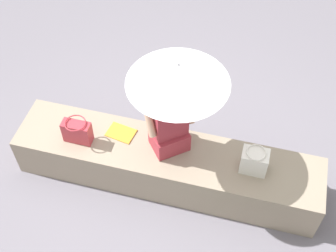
{
  "coord_description": "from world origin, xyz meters",
  "views": [
    {
      "loc": [
        0.7,
        -2.6,
        4.13
      ],
      "look_at": [
        0.0,
        0.04,
        0.84
      ],
      "focal_mm": 48.59,
      "sensor_mm": 36.0,
      "label": 1
    }
  ],
  "objects_px": {
    "person_seated": "(169,121)",
    "magazine": "(121,133)",
    "tote_bag_canvas": "(254,161)",
    "handbag_black": "(77,131)",
    "parasol": "(178,74)"
  },
  "relations": [
    {
      "from": "person_seated",
      "to": "tote_bag_canvas",
      "type": "xyz_separation_m",
      "value": [
        0.85,
        -0.07,
        -0.26
      ]
    },
    {
      "from": "person_seated",
      "to": "handbag_black",
      "type": "xyz_separation_m",
      "value": [
        -0.91,
        -0.16,
        -0.26
      ]
    },
    {
      "from": "person_seated",
      "to": "tote_bag_canvas",
      "type": "height_order",
      "value": "person_seated"
    },
    {
      "from": "parasol",
      "to": "tote_bag_canvas",
      "type": "distance_m",
      "value": 1.19
    },
    {
      "from": "person_seated",
      "to": "magazine",
      "type": "bearing_deg",
      "value": 176.89
    },
    {
      "from": "parasol",
      "to": "magazine",
      "type": "bearing_deg",
      "value": 175.17
    },
    {
      "from": "magazine",
      "to": "parasol",
      "type": "bearing_deg",
      "value": 4.36
    },
    {
      "from": "person_seated",
      "to": "magazine",
      "type": "height_order",
      "value": "person_seated"
    },
    {
      "from": "tote_bag_canvas",
      "to": "magazine",
      "type": "height_order",
      "value": "tote_bag_canvas"
    },
    {
      "from": "parasol",
      "to": "tote_bag_canvas",
      "type": "xyz_separation_m",
      "value": [
        0.77,
        -0.04,
        -0.9
      ]
    },
    {
      "from": "person_seated",
      "to": "handbag_black",
      "type": "height_order",
      "value": "person_seated"
    },
    {
      "from": "person_seated",
      "to": "handbag_black",
      "type": "bearing_deg",
      "value": -170.03
    },
    {
      "from": "parasol",
      "to": "handbag_black",
      "type": "relative_size",
      "value": 4.07
    },
    {
      "from": "person_seated",
      "to": "magazine",
      "type": "xyz_separation_m",
      "value": [
        -0.52,
        0.03,
        -0.38
      ]
    },
    {
      "from": "tote_bag_canvas",
      "to": "magazine",
      "type": "relative_size",
      "value": 0.96
    }
  ]
}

